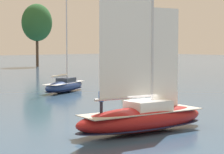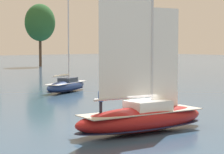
{
  "view_description": "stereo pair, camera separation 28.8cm",
  "coord_description": "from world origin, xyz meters",
  "views": [
    {
      "loc": [
        -21.28,
        -19.94,
        5.86
      ],
      "look_at": [
        0.0,
        3.0,
        3.56
      ],
      "focal_mm": 70.0,
      "sensor_mm": 36.0,
      "label": 1
    },
    {
      "loc": [
        -21.06,
        -20.13,
        5.86
      ],
      "look_at": [
        0.0,
        3.0,
        3.56
      ],
      "focal_mm": 70.0,
      "sensor_mm": 36.0,
      "label": 2
    }
  ],
  "objects": [
    {
      "name": "channel_buoy",
      "position": [
        13.98,
        15.55,
        0.91
      ],
      "size": [
        1.27,
        1.27,
        2.28
      ],
      "color": "yellow",
      "rests_on": "ground"
    },
    {
      "name": "sailboat_moored_mid_channel",
      "position": [
        11.21,
        23.79,
        0.8
      ],
      "size": [
        8.77,
        5.74,
        11.76
      ],
      "color": "navy",
      "rests_on": "ground"
    },
    {
      "name": "sailboat_main",
      "position": [
        0.02,
        -0.0,
        1.11
      ],
      "size": [
        10.59,
        4.48,
        14.11
      ],
      "color": "maroon",
      "rests_on": "ground"
    },
    {
      "name": "ground_plane",
      "position": [
        0.0,
        0.0,
        0.0
      ],
      "size": [
        400.0,
        400.0,
        0.0
      ],
      "primitive_type": "plane",
      "color": "#385675"
    },
    {
      "name": "tree_shore_left",
      "position": [
        44.45,
        80.78,
        11.86
      ],
      "size": [
        8.23,
        8.23,
        16.94
      ],
      "color": "#4C3828",
      "rests_on": "ground"
    }
  ]
}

